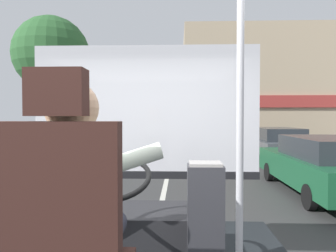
{
  "coord_description": "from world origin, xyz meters",
  "views": [
    {
      "loc": [
        0.38,
        -1.89,
        1.79
      ],
      "look_at": [
        0.27,
        0.99,
        1.71
      ],
      "focal_mm": 33.82,
      "sensor_mm": 36.0,
      "label": 1
    }
  ],
  "objects": [
    {
      "name": "parked_car_red",
      "position": [
        4.12,
        15.88,
        0.7
      ],
      "size": [
        1.99,
        3.87,
        1.36
      ],
      "color": "maroon",
      "rests_on": "ground"
    },
    {
      "name": "handrail_pole",
      "position": [
        0.74,
        0.02,
        1.61
      ],
      "size": [
        0.04,
        0.04,
        1.94
      ],
      "color": "#B7B7BC",
      "rests_on": "bus_floor"
    },
    {
      "name": "shop_building",
      "position": [
        6.98,
        16.43,
        3.28
      ],
      "size": [
        12.75,
        4.86,
        6.56
      ],
      "color": "tan",
      "rests_on": "ground"
    },
    {
      "name": "bus_driver",
      "position": [
        -0.09,
        -0.49,
        1.43
      ],
      "size": [
        0.78,
        0.61,
        0.83
      ],
      "color": "#282833",
      "rests_on": "driver_seat"
    },
    {
      "name": "windshield_panel",
      "position": [
        0.0,
        1.62,
        1.68
      ],
      "size": [
        2.5,
        0.08,
        1.48
      ],
      "color": "silver"
    },
    {
      "name": "fare_box",
      "position": [
        0.56,
        0.33,
        1.05
      ],
      "size": [
        0.25,
        0.22,
        0.84
      ],
      "color": "#333338",
      "rests_on": "bus_floor"
    },
    {
      "name": "steering_console",
      "position": [
        -0.09,
        0.64,
        0.87
      ],
      "size": [
        1.1,
        1.0,
        0.87
      ],
      "color": "black",
      "rests_on": "bus_floor"
    },
    {
      "name": "parked_car_green",
      "position": [
        3.77,
        5.57,
        0.68
      ],
      "size": [
        1.93,
        4.5,
        1.33
      ],
      "color": "#195633",
      "rests_on": "ground"
    },
    {
      "name": "street_tree",
      "position": [
        -4.01,
        8.82,
        3.9
      ],
      "size": [
        2.57,
        2.57,
        5.22
      ],
      "color": "#4C3828",
      "rests_on": "ground"
    },
    {
      "name": "ground",
      "position": [
        0.0,
        8.8,
        -0.02
      ],
      "size": [
        18.0,
        44.0,
        0.06
      ],
      "color": "#363636"
    },
    {
      "name": "parked_car_charcoal",
      "position": [
        4.24,
        10.93,
        0.7
      ],
      "size": [
        1.86,
        4.34,
        1.35
      ],
      "color": "#474C51",
      "rests_on": "ground"
    }
  ]
}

